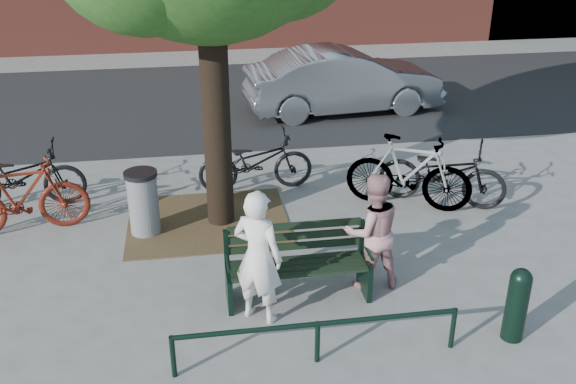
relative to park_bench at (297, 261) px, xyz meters
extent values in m
plane|color=gray|center=(0.00, -0.08, -0.48)|extent=(90.00, 90.00, 0.00)
cube|color=brown|center=(-1.00, 2.12, -0.47)|extent=(2.40, 2.00, 0.02)
cube|color=black|center=(0.00, 8.42, -0.47)|extent=(40.00, 7.00, 0.01)
cube|color=black|center=(-0.84, -0.08, -0.25)|extent=(0.06, 0.52, 0.45)
cube|color=black|center=(-0.84, 0.15, 0.19)|extent=(0.06, 0.06, 0.44)
cylinder|color=black|center=(-0.84, -0.18, 0.15)|extent=(0.04, 0.36, 0.04)
cube|color=black|center=(0.84, -0.08, -0.25)|extent=(0.06, 0.52, 0.45)
cube|color=black|center=(0.84, 0.15, 0.19)|extent=(0.06, 0.06, 0.44)
cylinder|color=black|center=(0.84, -0.18, 0.15)|extent=(0.04, 0.36, 0.04)
cube|color=black|center=(0.00, -0.08, -0.03)|extent=(1.64, 0.46, 0.04)
cube|color=black|center=(0.00, 0.15, 0.26)|extent=(1.64, 0.03, 0.47)
cylinder|color=black|center=(-1.50, -1.28, -0.23)|extent=(0.06, 0.06, 0.50)
cylinder|color=black|center=(0.00, -1.28, -0.23)|extent=(0.06, 0.06, 0.50)
cylinder|color=black|center=(1.50, -1.28, -0.23)|extent=(0.06, 0.06, 0.50)
cylinder|color=black|center=(0.00, -1.28, 0.00)|extent=(3.00, 0.06, 0.06)
cylinder|color=black|center=(-0.80, 2.12, 1.42)|extent=(0.40, 0.40, 3.80)
imported|color=silver|center=(-0.52, -0.40, 0.34)|extent=(0.71, 0.66, 1.64)
imported|color=tan|center=(0.95, 0.07, 0.29)|extent=(0.78, 0.63, 1.53)
cylinder|color=black|center=(2.24, -1.23, -0.09)|extent=(0.24, 0.24, 0.77)
sphere|color=black|center=(2.24, -1.23, 0.30)|extent=(0.24, 0.24, 0.24)
cylinder|color=gray|center=(-1.91, 1.92, -0.02)|extent=(0.43, 0.43, 0.91)
cylinder|color=black|center=(-1.91, 1.92, 0.46)|extent=(0.48, 0.48, 0.06)
imported|color=black|center=(-3.85, 3.11, 0.04)|extent=(1.99, 0.79, 1.03)
imported|color=#58160C|center=(-3.65, 2.22, 0.09)|extent=(1.95, 0.80, 1.14)
imported|color=black|center=(-0.14, 3.19, 0.02)|extent=(1.92, 0.73, 1.00)
imported|color=gray|center=(2.14, 2.16, 0.11)|extent=(2.01, 1.37, 1.18)
imported|color=black|center=(2.71, 2.20, 0.05)|extent=(2.09, 1.53, 1.05)
imported|color=gray|center=(2.28, 7.09, 0.24)|extent=(4.49, 1.91, 1.44)
camera|label=1|loc=(-1.16, -6.60, 4.05)|focal=40.00mm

